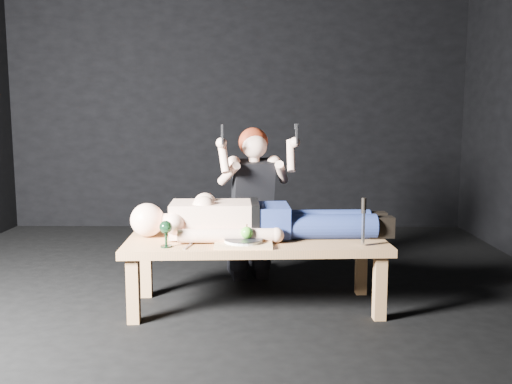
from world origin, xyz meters
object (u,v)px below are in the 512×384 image
Objects in this scene: kneeling_woman at (251,203)px; carving_knife at (363,222)px; goblet at (166,234)px; serving_tray at (243,244)px; lying_man at (263,215)px; table at (256,274)px.

kneeling_woman is 1.04m from carving_knife.
goblet is 0.55× the size of carving_knife.
serving_tray is at bearing 6.28° from goblet.
lying_man is 5.03× the size of serving_tray.
kneeling_woman reaches higher than table.
kneeling_woman reaches higher than goblet.
lying_man is 0.51m from kneeling_woman.
carving_knife reaches higher than serving_tray.
goblet is at bearing -133.54° from kneeling_woman.
carving_knife is at bearing -60.26° from kneeling_woman.
goblet is (-0.46, -0.05, 0.07)m from serving_tray.
serving_tray is 1.18× the size of carving_knife.
lying_man reaches higher than goblet.
serving_tray is (-0.03, -0.77, -0.13)m from kneeling_woman.
carving_knife is (0.65, -0.17, 0.37)m from table.
goblet is at bearing 179.59° from carving_knife.
table is 10.20× the size of goblet.
goblet is (-0.59, -0.32, -0.06)m from lying_man.
serving_tray is at bearing -117.60° from lying_man.
serving_tray is at bearing -117.28° from table.
carving_knife is at bearing -16.99° from table.
serving_tray is 2.15× the size of goblet.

